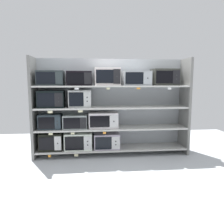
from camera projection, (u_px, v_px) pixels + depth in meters
ground at (118, 175)px, 3.49m from camera, size 6.94×6.00×0.02m
back_panel at (111, 106)px, 4.61m from camera, size 3.14×0.04×1.92m
upright_left at (34, 108)px, 4.19m from camera, size 0.05×0.50×1.92m
upright_right at (185, 106)px, 4.49m from camera, size 0.05×0.50×1.92m
shelf_0 at (112, 148)px, 4.45m from camera, size 2.94×0.50×0.03m
microwave_0 at (52, 141)px, 4.31m from camera, size 0.44×0.40×0.34m
microwave_1 at (78, 140)px, 4.36m from camera, size 0.53×0.43×0.32m
microwave_2 at (106, 140)px, 4.42m from camera, size 0.50×0.43×0.30m
price_tag_0 at (49, 156)px, 4.09m from camera, size 0.05×0.00×0.04m
price_tag_1 at (76, 155)px, 4.14m from camera, size 0.07×0.00×0.04m
shelf_1 at (112, 128)px, 4.40m from camera, size 2.94×0.50×0.03m
microwave_3 at (50, 121)px, 4.25m from camera, size 0.42×0.35×0.28m
microwave_4 at (75, 121)px, 4.30m from camera, size 0.46×0.40×0.26m
microwave_5 at (103, 120)px, 4.35m from camera, size 0.57×0.36×0.30m
price_tag_2 at (51, 134)px, 4.04m from camera, size 0.08×0.00×0.03m
price_tag_3 at (73, 134)px, 4.08m from camera, size 0.07×0.00×0.03m
price_tag_4 at (104, 133)px, 4.14m from camera, size 0.06×0.00×0.04m
shelf_2 at (112, 107)px, 4.34m from camera, size 2.94×0.50×0.03m
microwave_6 at (51, 99)px, 4.20m from camera, size 0.49×0.37×0.32m
microwave_7 at (80, 99)px, 4.25m from camera, size 0.43×0.38×0.33m
price_tag_5 at (50, 112)px, 3.98m from camera, size 0.09×0.00×0.04m
price_tag_6 at (80, 111)px, 4.04m from camera, size 0.09×0.00×0.04m
shelf_3 at (112, 86)px, 4.29m from camera, size 2.94×0.50×0.03m
microwave_8 at (51, 78)px, 4.14m from camera, size 0.49×0.37×0.28m
microwave_9 at (79, 78)px, 4.20m from camera, size 0.47×0.37×0.27m
microwave_10 at (107, 77)px, 4.25m from camera, size 0.49×0.35×0.34m
microwave_11 at (136, 78)px, 4.31m from camera, size 0.53×0.43×0.28m
microwave_12 at (165, 77)px, 4.37m from camera, size 0.50×0.39×0.32m
price_tag_7 at (77, 89)px, 3.98m from camera, size 0.08×0.00×0.03m
price_tag_8 at (108, 89)px, 4.03m from camera, size 0.06×0.00×0.03m
price_tag_9 at (138, 88)px, 4.09m from camera, size 0.07×0.00×0.03m
price_tag_10 at (170, 89)px, 4.15m from camera, size 0.07×0.00×0.04m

